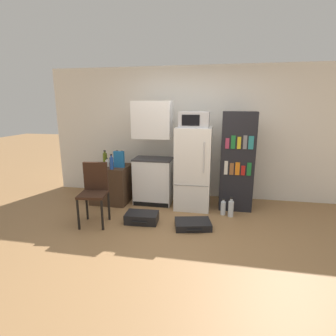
% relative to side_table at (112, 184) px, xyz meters
% --- Properties ---
extents(ground_plane, '(24.00, 24.00, 0.00)m').
position_rel_side_table_xyz_m(ground_plane, '(1.53, -1.29, -0.36)').
color(ground_plane, olive).
extents(wall_back, '(6.40, 0.10, 2.57)m').
position_rel_side_table_xyz_m(wall_back, '(1.73, 0.71, 0.93)').
color(wall_back, white).
rests_on(wall_back, ground_plane).
extents(side_table, '(0.68, 0.62, 0.71)m').
position_rel_side_table_xyz_m(side_table, '(0.00, 0.00, 0.00)').
color(side_table, '#422D1E').
rests_on(side_table, ground_plane).
extents(kitchen_hutch, '(0.71, 0.46, 1.91)m').
position_rel_side_table_xyz_m(kitchen_hutch, '(0.81, 0.09, 0.53)').
color(kitchen_hutch, white).
rests_on(kitchen_hutch, ground_plane).
extents(refrigerator, '(0.62, 0.61, 1.46)m').
position_rel_side_table_xyz_m(refrigerator, '(1.57, 0.02, 0.38)').
color(refrigerator, white).
rests_on(refrigerator, ground_plane).
extents(microwave, '(0.51, 0.43, 0.26)m').
position_rel_side_table_xyz_m(microwave, '(1.57, 0.02, 1.24)').
color(microwave, '#B7B7BC').
rests_on(microwave, refrigerator).
extents(bookshelf, '(0.57, 0.40, 1.73)m').
position_rel_side_table_xyz_m(bookshelf, '(2.33, 0.11, 0.51)').
color(bookshelf, black).
rests_on(bookshelf, ground_plane).
extents(bottle_green_tall, '(0.08, 0.08, 0.29)m').
position_rel_side_table_xyz_m(bottle_green_tall, '(0.11, 0.07, 0.48)').
color(bottle_green_tall, '#1E6028').
rests_on(bottle_green_tall, side_table).
extents(bottle_olive_oil, '(0.08, 0.08, 0.27)m').
position_rel_side_table_xyz_m(bottle_olive_oil, '(-0.17, 0.14, 0.47)').
color(bottle_olive_oil, '#566619').
rests_on(bottle_olive_oil, side_table).
extents(bottle_wine_dark, '(0.08, 0.08, 0.28)m').
position_rel_side_table_xyz_m(bottle_wine_dark, '(0.20, 0.10, 0.47)').
color(bottle_wine_dark, black).
rests_on(bottle_wine_dark, side_table).
extents(bottle_milk_white, '(0.07, 0.07, 0.16)m').
position_rel_side_table_xyz_m(bottle_milk_white, '(-0.04, -0.06, 0.42)').
color(bottle_milk_white, white).
rests_on(bottle_milk_white, side_table).
extents(bottle_blue_soda, '(0.07, 0.07, 0.27)m').
position_rel_side_table_xyz_m(bottle_blue_soda, '(0.12, -0.24, 0.47)').
color(bottle_blue_soda, '#1E47A3').
rests_on(bottle_blue_soda, side_table).
extents(bowl, '(0.15, 0.15, 0.04)m').
position_rel_side_table_xyz_m(bowl, '(-0.17, -0.01, 0.38)').
color(bowl, silver).
rests_on(bowl, side_table).
extents(cereal_box, '(0.19, 0.07, 0.30)m').
position_rel_side_table_xyz_m(cereal_box, '(0.20, -0.07, 0.51)').
color(cereal_box, '#1E66A8').
rests_on(cereal_box, side_table).
extents(chair, '(0.45, 0.45, 0.97)m').
position_rel_side_table_xyz_m(chair, '(0.12, -0.93, 0.23)').
color(chair, black).
rests_on(chair, ground_plane).
extents(suitcase_large_flat, '(0.61, 0.47, 0.11)m').
position_rel_side_table_xyz_m(suitcase_large_flat, '(1.66, -0.84, -0.30)').
color(suitcase_large_flat, black).
rests_on(suitcase_large_flat, ground_plane).
extents(suitcase_small_flat, '(0.53, 0.38, 0.16)m').
position_rel_side_table_xyz_m(suitcase_small_flat, '(0.84, -0.80, -0.28)').
color(suitcase_small_flat, black).
rests_on(suitcase_small_flat, ground_plane).
extents(water_bottle_front, '(0.09, 0.09, 0.34)m').
position_rel_side_table_xyz_m(water_bottle_front, '(2.25, -0.30, -0.21)').
color(water_bottle_front, silver).
rests_on(water_bottle_front, ground_plane).
extents(water_bottle_middle, '(0.09, 0.09, 0.29)m').
position_rel_side_table_xyz_m(water_bottle_middle, '(2.12, -0.24, -0.23)').
color(water_bottle_middle, silver).
rests_on(water_bottle_middle, ground_plane).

